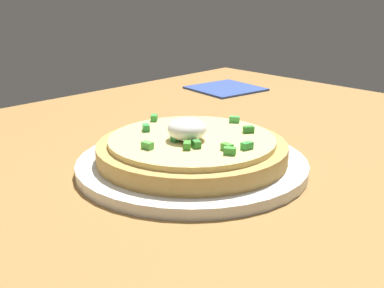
% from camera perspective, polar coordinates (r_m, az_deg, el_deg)
% --- Properties ---
extents(dining_table, '(1.22, 0.74, 0.02)m').
position_cam_1_polar(dining_table, '(0.66, -7.65, -3.00)').
color(dining_table, olive).
rests_on(dining_table, ground).
extents(plate, '(0.28, 0.28, 0.01)m').
position_cam_1_polar(plate, '(0.63, 0.00, -2.29)').
color(plate, silver).
rests_on(plate, dining_table).
extents(pizza, '(0.23, 0.23, 0.05)m').
position_cam_1_polar(pizza, '(0.62, -0.02, -0.50)').
color(pizza, tan).
rests_on(pizza, plate).
extents(napkin, '(0.14, 0.14, 0.00)m').
position_cam_1_polar(napkin, '(1.07, 3.69, 6.06)').
color(napkin, '#324A91').
rests_on(napkin, dining_table).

